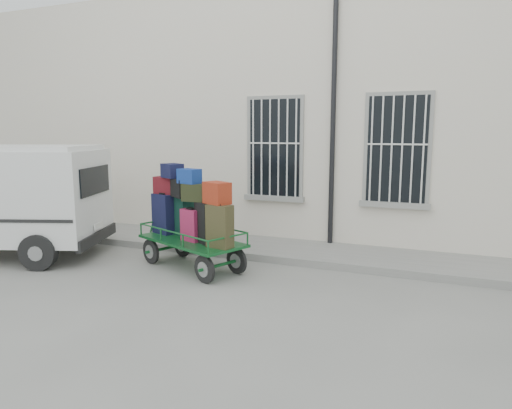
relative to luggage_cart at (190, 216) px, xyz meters
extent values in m
plane|color=slate|center=(1.21, -0.49, -1.02)|extent=(80.00, 80.00, 0.00)
cube|color=beige|center=(1.21, 5.01, 1.98)|extent=(24.00, 5.00, 6.00)
cylinder|color=black|center=(2.16, 2.43, 1.78)|extent=(0.11, 0.11, 5.60)
cube|color=black|center=(0.81, 2.49, 1.23)|extent=(1.20, 0.08, 2.20)
cube|color=gray|center=(0.81, 2.47, 0.07)|extent=(1.45, 0.22, 0.12)
cube|color=black|center=(3.51, 2.49, 1.23)|extent=(1.20, 0.08, 2.20)
cube|color=gray|center=(3.51, 2.47, 0.07)|extent=(1.45, 0.22, 0.12)
cube|color=gray|center=(1.21, 1.71, -0.94)|extent=(24.00, 1.70, 0.15)
cylinder|color=black|center=(-0.90, -0.04, -0.77)|extent=(0.48, 0.25, 0.50)
cylinder|color=gray|center=(-0.90, -0.04, -0.77)|extent=(0.29, 0.19, 0.28)
cylinder|color=black|center=(-0.60, 0.66, -0.77)|extent=(0.48, 0.25, 0.50)
cylinder|color=gray|center=(-0.60, 0.66, -0.77)|extent=(0.29, 0.19, 0.28)
cylinder|color=black|center=(0.67, -0.70, -0.77)|extent=(0.48, 0.25, 0.50)
cylinder|color=gray|center=(0.67, -0.70, -0.77)|extent=(0.29, 0.19, 0.28)
cylinder|color=black|center=(0.97, 0.00, -0.77)|extent=(0.48, 0.25, 0.50)
cylinder|color=gray|center=(0.97, 0.00, -0.77)|extent=(0.29, 0.19, 0.28)
cube|color=#135726|center=(0.03, -0.02, -0.47)|extent=(2.42, 1.78, 0.05)
cylinder|color=#135726|center=(-1.21, 0.50, -0.32)|extent=(0.28, 0.15, 0.56)
cube|color=black|center=(-0.76, 0.25, -0.04)|extent=(0.56, 0.42, 0.80)
cube|color=black|center=(-0.76, 0.25, 0.38)|extent=(0.23, 0.20, 0.03)
cube|color=black|center=(-0.31, 0.26, -0.05)|extent=(0.52, 0.45, 0.79)
cube|color=black|center=(-0.31, 0.26, 0.36)|extent=(0.22, 0.19, 0.03)
cube|color=#82174B|center=(0.08, -0.12, -0.14)|extent=(0.46, 0.34, 0.60)
cube|color=black|center=(0.08, -0.12, 0.17)|extent=(0.19, 0.16, 0.03)
cube|color=black|center=(0.41, -0.16, -0.06)|extent=(0.50, 0.45, 0.76)
cube|color=black|center=(0.41, -0.16, 0.33)|extent=(0.21, 0.18, 0.03)
cube|color=#2C2916|center=(0.81, -0.37, -0.06)|extent=(0.49, 0.34, 0.76)
cube|color=black|center=(0.81, -0.37, 0.34)|extent=(0.22, 0.19, 0.03)
cube|color=#5A1218|center=(-0.71, 0.33, 0.53)|extent=(0.57, 0.34, 0.34)
cube|color=black|center=(-0.24, 0.11, 0.52)|extent=(0.56, 0.52, 0.35)
cube|color=black|center=(0.20, -0.06, 0.48)|extent=(0.55, 0.30, 0.32)
cube|color=maroon|center=(0.70, -0.26, 0.52)|extent=(0.57, 0.50, 0.39)
cube|color=black|center=(-0.51, 0.21, 0.84)|extent=(0.52, 0.47, 0.28)
cube|color=navy|center=(0.02, -0.04, 0.78)|extent=(0.46, 0.36, 0.27)
cube|color=black|center=(-2.20, -0.06, 0.61)|extent=(0.52, 1.37, 0.57)
cube|color=black|center=(-2.21, -0.06, -0.57)|extent=(0.73, 1.83, 0.23)
cube|color=white|center=(-2.17, -0.05, -0.34)|extent=(0.17, 0.42, 0.12)
cylinder|color=black|center=(-2.63, -1.21, -0.67)|extent=(0.74, 0.45, 0.70)
cylinder|color=black|center=(-3.26, 0.58, -0.67)|extent=(0.74, 0.45, 0.70)
camera|label=1|loc=(4.38, -7.46, 1.57)|focal=32.00mm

